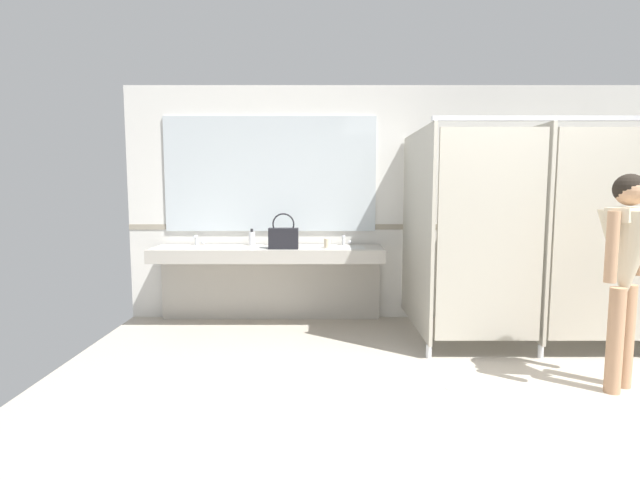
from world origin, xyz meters
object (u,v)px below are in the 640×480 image
(person_standing, at_px, (627,256))
(paper_cup, at_px, (328,243))
(soap_dispenser, at_px, (252,238))
(handbag, at_px, (284,237))

(person_standing, distance_m, paper_cup, 2.66)
(soap_dispenser, bearing_deg, paper_cup, -16.58)
(person_standing, distance_m, soap_dispenser, 3.49)
(person_standing, bearing_deg, soap_dispenser, 147.90)
(handbag, height_order, paper_cup, handbag)
(handbag, relative_size, soap_dispenser, 2.02)
(paper_cup, bearing_deg, soap_dispenser, 163.42)
(paper_cup, bearing_deg, person_standing, -37.14)
(handbag, distance_m, soap_dispenser, 0.49)
(handbag, bearing_deg, paper_cup, 7.89)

